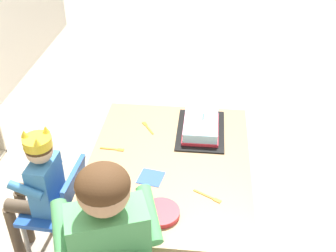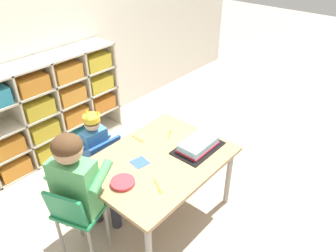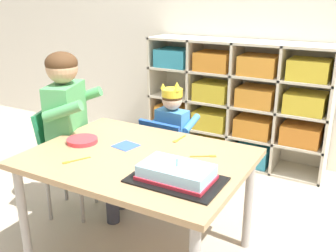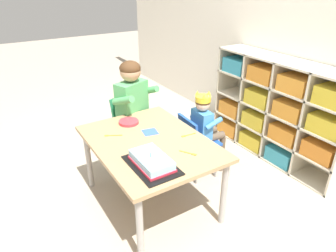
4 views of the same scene
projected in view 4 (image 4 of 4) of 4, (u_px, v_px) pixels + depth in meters
The scene contains 14 objects.
ground at pixel (151, 202), 2.64m from camera, with size 16.00×16.00×0.00m, color tan.
classroom_back_wall at pixel (309, 15), 2.81m from camera, with size 6.88×0.10×2.86m, color silver.
storage_cubby_shelf at pixel (277, 112), 3.12m from camera, with size 1.53×0.33×1.04m.
activity_table at pixel (150, 148), 2.40m from camera, with size 1.11×0.83×0.60m.
classroom_chair_blue at pixel (196, 140), 2.84m from camera, with size 0.35×0.32×0.62m.
child_with_crown at pixel (206, 124), 2.82m from camera, with size 0.31×0.31×0.85m.
classroom_chair_adult_side at pixel (130, 122), 3.03m from camera, with size 0.39×0.39×0.71m.
adult_helper_seated at pixel (137, 104), 2.87m from camera, with size 0.48×0.46×1.07m.
birthday_cake_on_tray at pixel (152, 162), 2.05m from camera, with size 0.42×0.27×0.11m.
paper_plate_stack at pixel (129, 122), 2.64m from camera, with size 0.17×0.17×0.02m, color #DB333D.
paper_napkin_square at pixel (150, 132), 2.50m from camera, with size 0.12×0.12×0.00m, color #3356B7.
fork_at_table_front_edge at pixel (189, 153), 2.21m from camera, with size 0.12×0.08×0.00m.
fork_near_child_seat at pixel (112, 135), 2.45m from camera, with size 0.08×0.13×0.00m.
fork_beside_plate_stack at pixel (188, 135), 2.45m from camera, with size 0.02×0.13×0.00m.
Camera 4 is at (1.83, -0.97, 1.77)m, focal length 32.61 mm.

